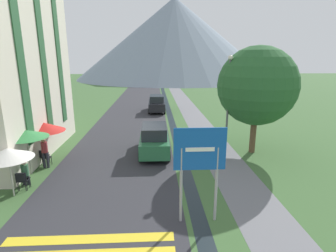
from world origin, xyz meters
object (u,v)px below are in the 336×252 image
(road_sign, at_px, (200,160))
(cafe_chair_far_left, at_px, (46,157))
(cafe_umbrella_middle_green, at_px, (26,134))
(person_seated_far, at_px, (25,171))
(parked_car_near, at_px, (154,139))
(person_standing_terrace, at_px, (45,151))
(tree_by_path, at_px, (257,86))
(cafe_umbrella_front_white, at_px, (8,154))
(cafe_chair_near_right, at_px, (23,179))
(cafe_chair_far_right, at_px, (44,156))
(cafe_chair_near_left, at_px, (22,180))
(cafe_umbrella_rear_red, at_px, (44,127))
(parked_car_far, at_px, (157,103))
(streetlamp, at_px, (228,99))

(road_sign, relative_size, cafe_chair_far_left, 4.08)
(cafe_umbrella_middle_green, relative_size, person_seated_far, 1.91)
(parked_car_near, relative_size, person_standing_terrace, 2.56)
(cafe_umbrella_middle_green, xyz_separation_m, tree_by_path, (12.33, 2.58, 2.01))
(cafe_umbrella_front_white, relative_size, cafe_umbrella_middle_green, 0.93)
(cafe_chair_near_right, height_order, cafe_chair_far_right, same)
(parked_car_near, xyz_separation_m, cafe_umbrella_middle_green, (-6.24, -2.62, 1.19))
(parked_car_near, xyz_separation_m, cafe_chair_near_left, (-5.84, -4.37, -0.40))
(parked_car_near, relative_size, cafe_chair_near_right, 4.93)
(cafe_umbrella_rear_red, bearing_deg, tree_by_path, 2.15)
(cafe_chair_far_left, bearing_deg, cafe_chair_near_right, -75.81)
(road_sign, xyz_separation_m, cafe_umbrella_rear_red, (-7.80, 6.51, -0.43))
(cafe_chair_near_right, bearing_deg, cafe_umbrella_rear_red, 73.98)
(cafe_chair_near_left, relative_size, person_standing_terrace, 0.52)
(road_sign, bearing_deg, cafe_chair_far_left, 144.21)
(road_sign, height_order, person_seated_far, road_sign)
(road_sign, height_order, parked_car_far, road_sign)
(road_sign, distance_m, cafe_umbrella_middle_green, 8.94)
(cafe_chair_far_left, distance_m, person_standing_terrace, 0.48)
(parked_car_far, relative_size, cafe_chair_near_right, 5.05)
(cafe_umbrella_middle_green, xyz_separation_m, cafe_umbrella_rear_red, (-0.01, 2.12, -0.20))
(cafe_umbrella_middle_green, xyz_separation_m, person_seated_far, (0.31, -1.21, -1.44))
(parked_car_near, bearing_deg, person_standing_terrace, -162.09)
(person_standing_terrace, height_order, tree_by_path, tree_by_path)
(parked_car_near, bearing_deg, cafe_umbrella_rear_red, -175.46)
(cafe_chair_near_right, bearing_deg, person_seated_far, 80.93)
(cafe_chair_near_right, relative_size, person_seated_far, 0.71)
(parked_car_far, height_order, person_seated_far, parked_car_far)
(cafe_chair_near_left, height_order, person_seated_far, person_seated_far)
(cafe_chair_near_right, distance_m, cafe_umbrella_front_white, 1.50)
(cafe_chair_far_left, bearing_deg, road_sign, -22.29)
(cafe_umbrella_middle_green, bearing_deg, road_sign, -29.39)
(person_standing_terrace, bearing_deg, person_seated_far, -94.16)
(parked_car_far, relative_size, cafe_chair_far_right, 5.05)
(cafe_umbrella_middle_green, bearing_deg, streetlamp, 11.65)
(parked_car_far, distance_m, cafe_chair_near_right, 18.52)
(parked_car_far, xyz_separation_m, cafe_chair_near_left, (-6.11, -17.54, -0.40))
(parked_car_near, relative_size, parked_car_far, 0.98)
(cafe_chair_far_right, height_order, streetlamp, streetlamp)
(cafe_umbrella_rear_red, bearing_deg, cafe_chair_far_left, -70.94)
(cafe_umbrella_front_white, distance_m, cafe_umbrella_rear_red, 4.37)
(cafe_chair_near_right, bearing_deg, parked_car_near, 14.02)
(cafe_chair_near_right, bearing_deg, cafe_chair_near_left, -137.28)
(cafe_chair_near_left, xyz_separation_m, cafe_umbrella_rear_red, (-0.42, 3.87, 1.39))
(cafe_umbrella_front_white, relative_size, cafe_umbrella_rear_red, 0.94)
(parked_car_far, relative_size, person_seated_far, 3.58)
(cafe_chair_near_left, xyz_separation_m, streetlamp, (10.13, 3.92, 2.91))
(parked_car_far, distance_m, streetlamp, 14.42)
(road_sign, xyz_separation_m, tree_by_path, (4.54, 6.97, 1.77))
(road_sign, height_order, parked_car_near, road_sign)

